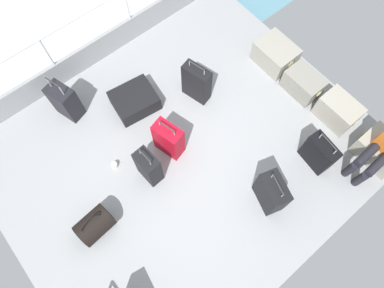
% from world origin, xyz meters
% --- Properties ---
extents(ground_plane, '(4.40, 5.20, 0.06)m').
position_xyz_m(ground_plane, '(0.00, 0.00, -0.03)').
color(ground_plane, '#939699').
extents(gunwale_port, '(0.06, 5.20, 0.45)m').
position_xyz_m(gunwale_port, '(-2.17, 0.00, 0.23)').
color(gunwale_port, '#939699').
rests_on(gunwale_port, ground_plane).
extents(railing_port, '(0.04, 4.20, 1.02)m').
position_xyz_m(railing_port, '(-2.17, 0.00, 0.78)').
color(railing_port, silver).
rests_on(railing_port, ground_plane).
extents(sea_wake, '(12.00, 12.00, 0.01)m').
position_xyz_m(sea_wake, '(-3.60, 0.00, -0.34)').
color(sea_wake, '#598C9E').
rests_on(sea_wake, ground_plane).
extents(cargo_crate_0, '(0.65, 0.49, 0.37)m').
position_xyz_m(cargo_crate_0, '(-0.30, 2.16, 0.19)').
color(cargo_crate_0, gray).
rests_on(cargo_crate_0, ground_plane).
extents(cargo_crate_1, '(0.61, 0.38, 0.36)m').
position_xyz_m(cargo_crate_1, '(0.36, 2.11, 0.18)').
color(cargo_crate_1, gray).
rests_on(cargo_crate_1, ground_plane).
extents(cargo_crate_2, '(0.61, 0.39, 0.41)m').
position_xyz_m(cargo_crate_2, '(1.02, 2.13, 0.21)').
color(cargo_crate_2, '#9E9989').
rests_on(cargo_crate_2, ground_plane).
extents(cargo_crate_3, '(0.65, 0.47, 0.36)m').
position_xyz_m(cargo_crate_3, '(1.82, 2.13, 0.18)').
color(cargo_crate_3, '#9E9989').
rests_on(cargo_crate_3, ground_plane).
extents(suitcase_0, '(0.45, 0.32, 0.74)m').
position_xyz_m(suitcase_0, '(-0.18, -0.10, 0.32)').
color(suitcase_0, '#B70C1E').
rests_on(suitcase_0, ground_plane).
extents(suitcase_2, '(0.46, 0.29, 0.78)m').
position_xyz_m(suitcase_2, '(-0.63, 0.78, 0.33)').
color(suitcase_2, black).
rests_on(suitcase_2, ground_plane).
extents(suitcase_3, '(0.35, 0.23, 0.76)m').
position_xyz_m(suitcase_3, '(-0.03, -0.56, 0.32)').
color(suitcase_3, black).
rests_on(suitcase_3, ground_plane).
extents(suitcase_4, '(0.63, 0.71, 0.27)m').
position_xyz_m(suitcase_4, '(-1.08, -0.06, 0.14)').
color(suitcase_4, black).
rests_on(suitcase_4, ground_plane).
extents(suitcase_5, '(0.44, 0.35, 0.83)m').
position_xyz_m(suitcase_5, '(-1.62, -0.89, 0.31)').
color(suitcase_5, black).
rests_on(suitcase_5, ground_plane).
extents(suitcase_6, '(0.47, 0.25, 0.68)m').
position_xyz_m(suitcase_6, '(1.30, 1.37, 0.28)').
color(suitcase_6, black).
rests_on(suitcase_6, ground_plane).
extents(suitcase_7, '(0.50, 0.37, 0.71)m').
position_xyz_m(suitcase_7, '(1.28, 0.46, 0.30)').
color(suitcase_7, black).
rests_on(suitcase_7, ground_plane).
extents(duffel_bag, '(0.39, 0.48, 0.51)m').
position_xyz_m(duffel_bag, '(0.11, -1.56, 0.18)').
color(duffel_bag, black).
rests_on(duffel_bag, ground_plane).
extents(paper_cup, '(0.08, 0.08, 0.10)m').
position_xyz_m(paper_cup, '(-0.45, -0.89, 0.05)').
color(paper_cup, white).
rests_on(paper_cup, ground_plane).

